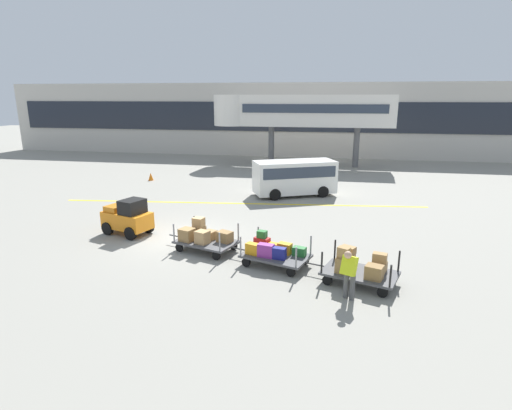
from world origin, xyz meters
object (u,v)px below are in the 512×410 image
baggage_handler (349,272)px  shuttle_van (295,175)px  baggage_cart_lead (204,237)px  baggage_cart_middle (273,251)px  safety_cone_near (151,177)px  baggage_tug (128,217)px  baggage_cart_tail (360,267)px

baggage_handler → shuttle_van: shuttle_van is taller
baggage_cart_lead → baggage_handler: baggage_handler is taller
baggage_handler → shuttle_van: 13.24m
baggage_cart_middle → shuttle_van: (-0.30, 10.76, 0.73)m
shuttle_van → safety_cone_near: shuttle_van is taller
baggage_cart_lead → shuttle_van: bearing=75.5°
baggage_handler → baggage_cart_lead: bearing=150.2°
baggage_tug → baggage_cart_tail: (9.64, -3.17, -0.21)m
baggage_cart_lead → safety_cone_near: bearing=122.5°
baggage_cart_middle → baggage_handler: baggage_handler is taller
shuttle_van → baggage_handler: bearing=-77.5°
baggage_tug → baggage_cart_lead: size_ratio=0.76×
baggage_cart_lead → safety_cone_near: baggage_cart_lead is taller
baggage_handler → baggage_cart_middle: bearing=139.9°
baggage_cart_middle → shuttle_van: bearing=91.6°
safety_cone_near → baggage_cart_middle: bearing=-51.2°
baggage_handler → safety_cone_near: (-13.39, 15.61, -0.59)m
baggage_cart_middle → shuttle_van: shuttle_van is taller
baggage_cart_middle → baggage_handler: bearing=-40.1°
baggage_cart_lead → baggage_cart_tail: size_ratio=1.00×
baggage_handler → shuttle_van: bearing=102.5°
baggage_cart_tail → baggage_handler: bearing=-108.0°
baggage_cart_lead → baggage_cart_middle: bearing=-18.3°
baggage_tug → baggage_cart_middle: baggage_tug is taller
baggage_cart_middle → baggage_cart_tail: (2.95, -0.98, 0.04)m
baggage_tug → safety_cone_near: size_ratio=4.25×
shuttle_van → baggage_cart_middle: bearing=-88.4°
baggage_tug → baggage_cart_lead: bearing=-18.0°
baggage_handler → safety_cone_near: baggage_handler is taller
shuttle_van → safety_cone_near: bearing=165.7°
shuttle_van → safety_cone_near: (-10.53, 2.69, -0.96)m
baggage_tug → baggage_cart_tail: size_ratio=0.76×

